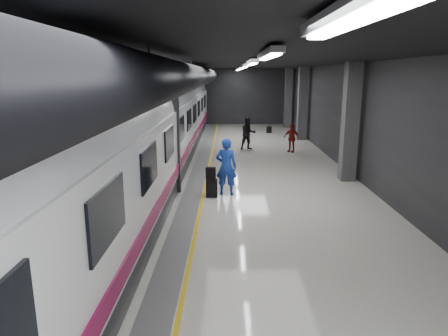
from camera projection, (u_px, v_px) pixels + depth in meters
ground at (231, 194)px, 13.79m from camera, size 40.00×40.00×0.00m
platform_hall at (223, 89)px, 13.91m from camera, size 10.02×40.02×4.51m
train at (134, 135)px, 13.35m from camera, size 3.05×38.00×4.05m
traveler_main at (226, 167)px, 13.57m from camera, size 0.78×0.57×1.97m
suitcase_main at (212, 188)px, 13.42m from camera, size 0.38×0.24×0.62m
shoulder_bag at (211, 173)px, 13.29m from camera, size 0.34×0.23×0.42m
traveler_far_a at (248, 133)px, 21.82m from camera, size 1.01×0.87×1.78m
traveler_far_b at (291, 138)px, 21.17m from camera, size 0.94×0.79×1.51m
suitcase_far at (269, 130)px, 28.18m from camera, size 0.36×0.29×0.46m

